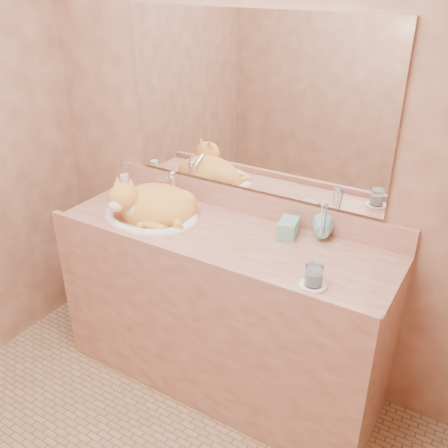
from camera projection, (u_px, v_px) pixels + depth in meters
The scene contains 12 objects.
wall_back at pixel (252, 135), 2.30m from camera, with size 2.40×0.02×2.50m, color brown.
vanity_counter at pixel (222, 310), 2.47m from camera, with size 1.60×0.55×0.85m, color #925441, non-canonical shape.
mirror at pixel (252, 105), 2.23m from camera, with size 1.30×0.02×0.80m, color white.
sink_basin at pixel (150, 203), 2.41m from camera, with size 0.48×0.40×0.15m, color white, non-canonical shape.
faucet at pixel (173, 187), 2.54m from camera, with size 0.05×0.13×0.19m, color white, non-canonical shape.
cat at pixel (152, 203), 2.42m from camera, with size 0.41×0.33×0.22m, color orange, non-canonical shape.
soap_dispenser at pixel (286, 224), 2.18m from camera, with size 0.08×0.08×0.18m, color #71B69C.
toothbrush_cup at pixel (322, 234), 2.19m from camera, with size 0.11×0.11×0.10m, color #71B69C.
toothbrushes at pixel (323, 219), 2.15m from camera, with size 0.03×0.03×0.20m, color silver, non-canonical shape.
saucer at pixel (313, 285), 1.91m from camera, with size 0.11×0.11×0.01m, color white.
water_glass at pixel (314, 275), 1.89m from camera, with size 0.07×0.07×0.08m, color silver.
lotion_bottle at pixel (125, 185), 2.66m from camera, with size 0.05×0.05×0.11m, color silver.
Camera 1 is at (1.04, -0.98, 1.94)m, focal length 40.00 mm.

